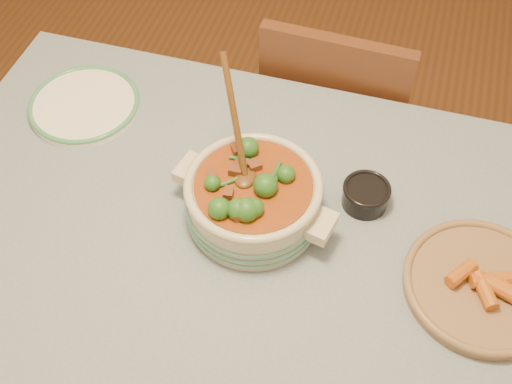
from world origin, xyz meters
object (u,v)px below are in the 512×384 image
at_px(dining_table, 274,278).
at_px(fried_plate, 482,284).
at_px(stew_casserole, 253,196).
at_px(condiment_bowl, 366,194).
at_px(chair_far, 335,118).
at_px(white_plate, 84,105).

height_order(dining_table, fried_plate, fried_plate).
height_order(stew_casserole, condiment_bowl, stew_casserole).
bearing_deg(chair_far, white_plate, 36.65).
distance_m(stew_casserole, white_plate, 0.55).
height_order(white_plate, fried_plate, fried_plate).
bearing_deg(white_plate, condiment_bowl, -7.57).
height_order(stew_casserole, white_plate, stew_casserole).
distance_m(dining_table, condiment_bowl, 0.28).
xyz_separation_m(white_plate, chair_far, (0.59, 0.40, -0.27)).
bearing_deg(dining_table, condiment_bowl, 51.35).
bearing_deg(condiment_bowl, chair_far, 106.53).
height_order(condiment_bowl, fried_plate, condiment_bowl).
height_order(dining_table, chair_far, chair_far).
xyz_separation_m(stew_casserole, white_plate, (-0.51, 0.20, -0.06)).
height_order(stew_casserole, fried_plate, stew_casserole).
height_order(dining_table, white_plate, white_plate).
bearing_deg(chair_far, stew_casserole, 84.72).
bearing_deg(stew_casserole, dining_table, -50.00).
bearing_deg(chair_far, dining_table, 91.72).
xyz_separation_m(stew_casserole, chair_far, (0.08, 0.61, -0.33)).
bearing_deg(fried_plate, chair_far, 122.41).
distance_m(dining_table, fried_plate, 0.44).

